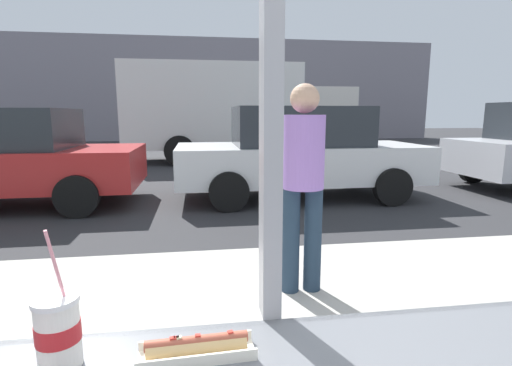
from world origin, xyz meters
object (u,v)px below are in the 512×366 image
hotdog_tray_far (197,347)px  parked_car_red (8,157)px  soda_cup_right (58,331)px  pedestrian (303,176)px  box_truck (234,110)px  parked_car_white (299,152)px

hotdog_tray_far → parked_car_red: (-3.10, 6.08, -0.18)m
soda_cup_right → pedestrian: 2.32m
parked_car_red → box_truck: 7.30m
parked_car_red → parked_car_white: 4.93m
soda_cup_right → box_truck: bearing=82.9°
hotdog_tray_far → pedestrian: size_ratio=0.16×
box_truck → parked_car_red: bearing=-126.2°
hotdog_tray_far → parked_car_white: (1.83, 6.08, -0.16)m
soda_cup_right → parked_car_white: parked_car_white is taller
soda_cup_right → parked_car_red: size_ratio=0.08×
hotdog_tray_far → parked_car_white: parked_car_white is taller
soda_cup_right → hotdog_tray_far: 0.30m
hotdog_tray_far → pedestrian: pedestrian is taller
parked_car_red → pedestrian: bearing=-45.9°
parked_car_white → pedestrian: size_ratio=2.72×
box_truck → pedestrian: box_truck is taller
box_truck → pedestrian: bearing=-92.2°
parked_car_red → pedestrian: pedestrian is taller
pedestrian → parked_car_red: bearing=134.1°
parked_car_red → soda_cup_right: bearing=-65.2°
hotdog_tray_far → parked_car_red: 6.83m
parked_car_red → pedestrian: size_ratio=2.53×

